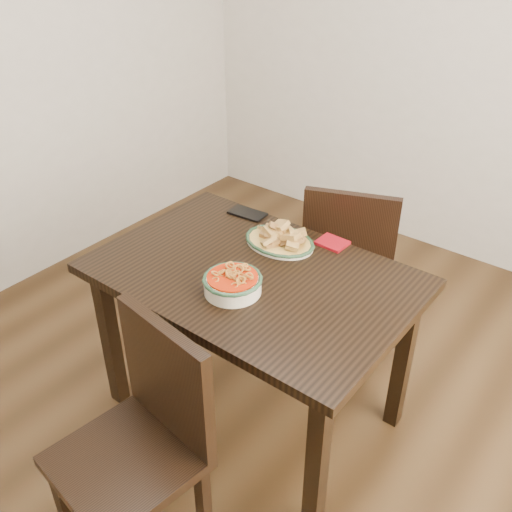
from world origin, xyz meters
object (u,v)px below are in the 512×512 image
Objects in this scene: chair_near at (145,433)px; fish_plate at (280,235)px; dining_table at (253,292)px; chair_far at (349,257)px; smartphone at (247,213)px; noodle_bowl at (233,282)px.

chair_near reaches higher than fish_plate.
dining_table is 0.69m from chair_far.
chair_far is 0.55m from smartphone.
fish_plate reaches higher than dining_table.
chair_near is 5.35× the size of smartphone.
fish_plate is 0.38m from noodle_bowl.
noodle_bowl reaches higher than dining_table.
chair_far reaches higher than smartphone.
chair_far reaches higher than dining_table.
fish_plate is (-0.10, -0.44, 0.30)m from chair_far.
chair_near is at bearing -82.91° from fish_plate.
fish_plate is 1.37× the size of noodle_bowl.
dining_table is 0.27m from fish_plate.
fish_plate is 0.29m from smartphone.
smartphone reaches higher than dining_table.
chair_far is 1.00× the size of chair_near.
fish_plate is (-0.04, 0.23, 0.14)m from dining_table.
dining_table is 0.21m from noodle_bowl.
noodle_bowl reaches higher than smartphone.
fish_plate is at bearing -29.50° from smartphone.
chair_near is 1.10m from smartphone.
chair_near reaches higher than dining_table.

